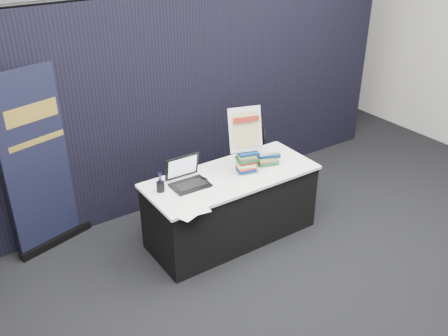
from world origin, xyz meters
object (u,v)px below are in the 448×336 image
Objects in this scene: stacking_chair at (258,168)px; book_stack_short at (267,157)px; display_table at (231,206)px; laptop at (188,178)px; book_stack_tall at (246,161)px; pullup_banner at (43,172)px; info_sign at (245,130)px.

book_stack_short is at bearing -119.21° from stacking_chair.
laptop is at bearing 169.09° from display_table.
pullup_banner is at bearing 151.39° from book_stack_tall.
pullup_banner reaches higher than book_stack_tall.
book_stack_short is at bearing 0.47° from display_table.
book_stack_tall is 0.87× the size of book_stack_short.
stacking_chair is at bearing 27.82° from display_table.
display_table is at bearing -160.49° from info_sign.
info_sign is (0.17, 0.01, 0.83)m from display_table.
book_stack_short is at bearing -39.58° from pullup_banner.
book_stack_short is 0.29× the size of stacking_chair.
book_stack_tall reaches higher than display_table.
display_table is 7.64× the size of book_stack_tall.
book_stack_short is 2.27m from pullup_banner.
pullup_banner is 2.31m from stacking_chair.
laptop is 0.39× the size of stacking_chair.
info_sign reaches higher than laptop.
book_stack_tall reaches higher than stacking_chair.
stacking_chair is at bearing 13.14° from laptop.
display_table is 0.64m from book_stack_short.
laptop reaches higher than stacking_chair.
info_sign is 0.24× the size of pullup_banner.
display_table is at bearing -45.45° from pullup_banner.
book_stack_short is (0.92, -0.09, 0.02)m from laptop.
info_sign is at bearing -150.17° from stacking_chair.
book_stack_tall is at bearing -8.87° from laptop.
book_stack_tall is at bearing -43.66° from pullup_banner.
info_sign is 0.86m from stacking_chair.
book_stack_short is 0.47m from info_sign.
pullup_banner is 2.03× the size of stacking_chair.
stacking_chair is (0.42, 0.30, -0.68)m from info_sign.
book_stack_tall is (0.63, -0.11, 0.05)m from laptop.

